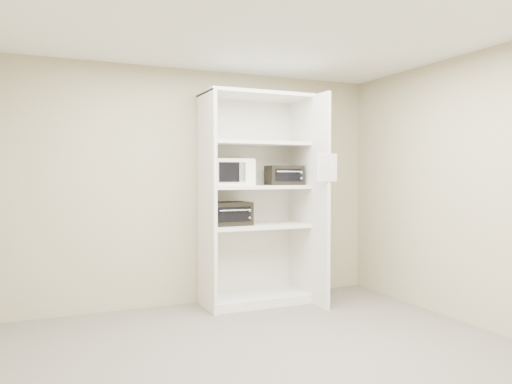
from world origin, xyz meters
name	(u,v)px	position (x,y,z in m)	size (l,w,h in m)	color
floor	(270,361)	(0.00, 0.00, 0.00)	(4.50, 4.00, 0.01)	#605C51
ceiling	(271,20)	(0.00, 0.00, 2.70)	(4.50, 4.00, 0.01)	white
wall_back	(197,187)	(0.00, 2.00, 1.35)	(4.50, 0.02, 2.70)	tan
wall_front	(472,208)	(0.00, -2.00, 1.35)	(4.50, 0.02, 2.70)	tan
wall_right	(479,189)	(2.25, 0.00, 1.35)	(0.02, 4.00, 2.70)	tan
shelving_unit	(259,206)	(0.67, 1.70, 1.13)	(1.24, 0.92, 2.42)	silver
microwave	(229,172)	(0.30, 1.75, 1.52)	(0.50, 0.38, 0.30)	white
toaster_oven_upper	(284,175)	(0.98, 1.69, 1.48)	(0.40, 0.30, 0.23)	black
toaster_oven_lower	(228,213)	(0.29, 1.73, 1.05)	(0.47, 0.36, 0.26)	black
paper_sign	(327,168)	(1.19, 1.07, 1.57)	(0.23, 0.01, 0.30)	white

